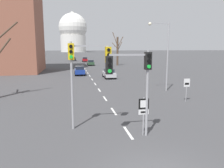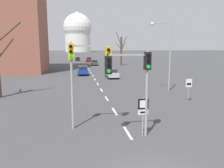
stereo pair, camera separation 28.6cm
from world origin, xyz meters
The scene contains 25 objects.
lane_stripe_0 centered at (0.00, 4.60, 0.00)m, with size 0.16×2.00×0.01m, color silver.
lane_stripe_1 centered at (0.00, 9.10, 0.00)m, with size 0.16×2.00×0.01m, color silver.
lane_stripe_2 centered at (0.00, 13.60, 0.00)m, with size 0.16×2.00×0.01m, color silver.
lane_stripe_3 centered at (0.00, 18.10, 0.00)m, with size 0.16×2.00×0.01m, color silver.
lane_stripe_4 centered at (0.00, 22.60, 0.00)m, with size 0.16×2.00×0.01m, color silver.
lane_stripe_5 centered at (0.00, 27.10, 0.00)m, with size 0.16×2.00×0.01m, color silver.
lane_stripe_6 centered at (0.00, 31.60, 0.00)m, with size 0.16×2.00×0.01m, color silver.
lane_stripe_7 centered at (0.00, 36.10, 0.00)m, with size 0.16×2.00×0.01m, color silver.
lane_stripe_8 centered at (0.00, 40.60, 0.00)m, with size 0.16×2.00×0.01m, color silver.
lane_stripe_9 centered at (0.00, 45.10, 0.00)m, with size 0.16×2.00×0.01m, color silver.
lane_stripe_10 centered at (0.00, 49.60, 0.00)m, with size 0.16×2.00×0.01m, color silver.
lane_stripe_11 centered at (0.00, 54.10, 0.00)m, with size 0.16×2.00×0.01m, color silver.
lane_stripe_12 centered at (0.00, 58.60, 0.00)m, with size 0.16×2.00×0.01m, color silver.
traffic_signal_centre_tall centered at (0.15, 4.02, 3.70)m, with size 2.51×0.34×4.86m.
traffic_signal_near_left centered at (-2.43, 5.86, 4.07)m, with size 2.58×0.34×5.34m.
route_sign_post centered at (0.74, 4.06, 1.50)m, with size 0.60×0.08×2.23m.
speed_limit_sign centered at (7.32, 11.08, 1.48)m, with size 0.60×0.08×2.20m.
street_lamp_right centered at (7.19, 16.21, 4.84)m, with size 2.49×0.36×7.76m.
sedan_near_left centered at (-2.23, 78.08, 0.80)m, with size 1.75×3.97×1.54m.
sedan_near_right centered at (2.95, 28.37, 0.77)m, with size 1.77×4.46×1.53m.
sedan_mid_centre centered at (2.26, 54.99, 0.81)m, with size 1.90×3.87×1.58m.
sedan_far_left centered at (-1.71, 33.12, 0.85)m, with size 1.85×3.96×1.67m.
sedan_far_right centered at (1.68, 71.61, 0.85)m, with size 1.82×4.20×1.65m.
bare_tree_right_near centered at (9.83, 53.89, 4.41)m, with size 3.15×2.62×9.40m.
capitol_dome centered at (0.00, 258.49, 22.46)m, with size 32.65×32.65×46.12m.
Camera 2 is at (-2.93, -7.37, 4.99)m, focal length 35.00 mm.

